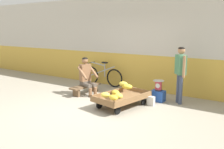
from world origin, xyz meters
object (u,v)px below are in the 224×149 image
Objects in this scene: plastic_crate at (158,96)px; bicycle_near_left at (102,76)px; customer_adult at (180,69)px; vendor_seated at (87,76)px; low_bench at (85,87)px; weighing_scale at (158,85)px; banana_cart at (122,98)px; shopping_bag at (151,101)px.

plastic_crate is 0.22× the size of bicycle_near_left.
vendor_seated is at bearing -165.79° from customer_adult.
low_bench is 3.74× the size of weighing_scale.
banana_cart is 1.74m from customer_adult.
plastic_crate is 0.46m from shopping_bag.
banana_cart is at bearing -15.88° from vendor_seated.
bicycle_near_left is at bearing 104.04° from vendor_seated.
weighing_scale is at bearing -90.00° from plastic_crate.
vendor_seated is 3.17× the size of plastic_crate.
weighing_scale is (0.59, 0.98, 0.21)m from banana_cart.
low_bench reaches higher than shopping_bag.
low_bench is 2.27m from weighing_scale.
vendor_seated is at bearing -177.67° from shopping_bag.
vendor_seated reaches higher than shopping_bag.
bicycle_near_left reaches higher than plastic_crate.
customer_adult is at bearing 14.21° from vendor_seated.
vendor_seated is 0.69× the size of bicycle_near_left.
customer_adult reaches higher than bicycle_near_left.
customer_adult is 1.16m from shopping_bag.
plastic_crate is 1.50× the size of shopping_bag.
vendor_seated is at bearing -17.19° from low_bench.
low_bench is at bearing 164.05° from banana_cart.
weighing_scale reaches higher than banana_cart.
customer_adult is (1.14, 1.10, 0.71)m from banana_cart.
low_bench is at bearing -166.59° from weighing_scale.
plastic_crate is (0.59, 0.98, -0.09)m from banana_cart.
banana_cart is 0.95× the size of bicycle_near_left.
banana_cart is 2.48m from bicycle_near_left.
vendor_seated is 2.77m from customer_adult.
bicycle_near_left is at bearing 169.18° from customer_adult.
plastic_crate reaches higher than low_bench.
bicycle_near_left reaches higher than low_bench.
plastic_crate is 0.24× the size of customer_adult.
weighing_scale reaches higher than low_bench.
bicycle_near_left is (-2.42, 0.69, 0.20)m from plastic_crate.
banana_cart is 1.16m from weighing_scale.
customer_adult is at bearing 12.75° from weighing_scale.
vendor_seated is 0.75× the size of customer_adult.
weighing_scale is at bearing 90.19° from shopping_bag.
low_bench is at bearing 162.81° from vendor_seated.
plastic_crate is 1.20× the size of weighing_scale.
customer_adult is at bearing 44.17° from banana_cart.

